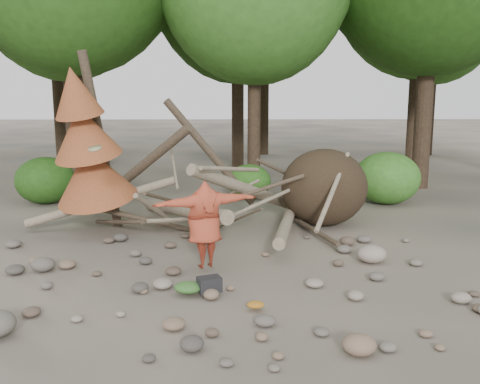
{
  "coord_description": "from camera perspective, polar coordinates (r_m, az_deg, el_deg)",
  "views": [
    {
      "loc": [
        0.25,
        -9.08,
        3.37
      ],
      "look_at": [
        0.41,
        1.5,
        1.4
      ],
      "focal_mm": 40.0,
      "sensor_mm": 36.0,
      "label": 1
    }
  ],
  "objects": [
    {
      "name": "backpack",
      "position": [
        9.18,
        -3.28,
        -10.16
      ],
      "size": [
        0.45,
        0.38,
        0.26
      ],
      "primitive_type": "cube",
      "rotation": [
        0.0,
        0.0,
        0.38
      ],
      "color": "black",
      "rests_on": "ground"
    },
    {
      "name": "deadfall_pile",
      "position": [
        13.66,
        6.61,
        0.27
      ],
      "size": [
        8.55,
        5.24,
        3.3
      ],
      "color": "#332619",
      "rests_on": "ground"
    },
    {
      "name": "frisbee_thrower",
      "position": [
        10.16,
        -3.8,
        -3.45
      ],
      "size": [
        3.2,
        1.31,
        2.35
      ],
      "color": "#A33B24",
      "rests_on": "ground"
    },
    {
      "name": "dead_conifer",
      "position": [
        12.96,
        -15.95,
        4.57
      ],
      "size": [
        2.06,
        2.16,
        4.35
      ],
      "color": "#4C3F30",
      "rests_on": "ground"
    },
    {
      "name": "boulder_mid_left",
      "position": [
        10.98,
        -20.3,
        -7.26
      ],
      "size": [
        0.46,
        0.42,
        0.28
      ],
      "primitive_type": "ellipsoid",
      "color": "#5C544D",
      "rests_on": "ground"
    },
    {
      "name": "cloth_green",
      "position": [
        9.21,
        -5.53,
        -10.38
      ],
      "size": [
        0.48,
        0.4,
        0.18
      ],
      "primitive_type": "ellipsoid",
      "color": "#346127",
      "rests_on": "ground"
    },
    {
      "name": "bush_mid",
      "position": [
        17.13,
        1.0,
        1.11
      ],
      "size": [
        1.4,
        1.4,
        1.12
      ],
      "primitive_type": "ellipsoid",
      "color": "#31691E",
      "rests_on": "ground"
    },
    {
      "name": "bush_right",
      "position": [
        16.97,
        15.42,
        1.46
      ],
      "size": [
        2.0,
        2.0,
        1.6
      ],
      "primitive_type": "ellipsoid",
      "color": "#3D7D26",
      "rests_on": "ground"
    },
    {
      "name": "ground",
      "position": [
        9.69,
        -2.3,
        -9.82
      ],
      "size": [
        120.0,
        120.0,
        0.0
      ],
      "primitive_type": "plane",
      "color": "#514C44",
      "rests_on": "ground"
    },
    {
      "name": "cloth_orange",
      "position": [
        8.58,
        1.66,
        -12.23
      ],
      "size": [
        0.28,
        0.23,
        0.1
      ],
      "primitive_type": "ellipsoid",
      "color": "#A2641B",
      "rests_on": "ground"
    },
    {
      "name": "boulder_front_right",
      "position": [
        7.41,
        12.6,
        -15.6
      ],
      "size": [
        0.45,
        0.41,
        0.27
      ],
      "primitive_type": "ellipsoid",
      "color": "#806450",
      "rests_on": "ground"
    },
    {
      "name": "bush_left",
      "position": [
        17.47,
        -20.06,
        1.18
      ],
      "size": [
        1.8,
        1.8,
        1.44
      ],
      "primitive_type": "ellipsoid",
      "color": "#255316",
      "rests_on": "ground"
    },
    {
      "name": "boulder_mid_right",
      "position": [
        11.14,
        13.86,
        -6.43
      ],
      "size": [
        0.59,
        0.54,
        0.36
      ],
      "primitive_type": "ellipsoid",
      "color": "gray",
      "rests_on": "ground"
    }
  ]
}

